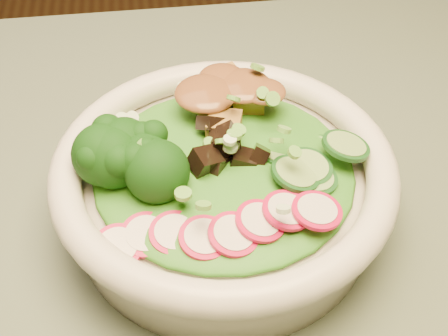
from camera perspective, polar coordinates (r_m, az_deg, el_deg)
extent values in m
cube|color=#495647|center=(0.48, -5.37, -11.96)|extent=(1.20, 0.80, 0.03)
cylinder|color=silver|center=(0.48, 0.00, -2.71)|extent=(0.23, 0.23, 0.05)
torus|color=silver|center=(0.46, 0.00, 0.06)|extent=(0.26, 0.26, 0.02)
ellipsoid|color=#185C13|center=(0.46, 0.00, 0.09)|extent=(0.19, 0.19, 0.02)
ellipsoid|color=brown|center=(0.49, -0.12, 6.96)|extent=(0.07, 0.05, 0.02)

